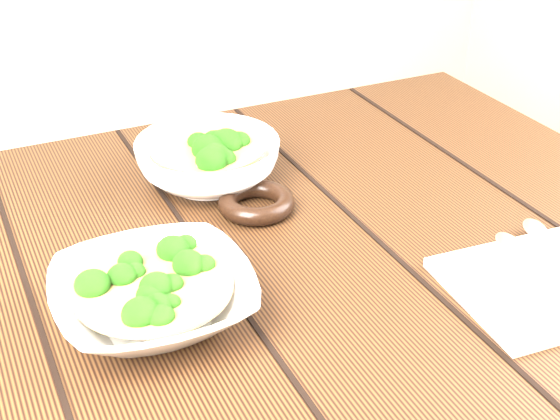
% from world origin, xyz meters
% --- Properties ---
extents(table, '(1.20, 0.80, 0.75)m').
position_xyz_m(table, '(0.00, 0.00, 0.63)').
color(table, '#392310').
rests_on(table, ground).
extents(soup_bowl_front, '(0.22, 0.22, 0.06)m').
position_xyz_m(soup_bowl_front, '(-0.11, -0.08, 0.78)').
color(soup_bowl_front, silver).
rests_on(soup_bowl_front, table).
extents(soup_bowl_back, '(0.23, 0.23, 0.07)m').
position_xyz_m(soup_bowl_back, '(0.05, 0.18, 0.78)').
color(soup_bowl_back, silver).
rests_on(soup_bowl_back, table).
extents(trivet, '(0.13, 0.13, 0.02)m').
position_xyz_m(trivet, '(0.08, 0.08, 0.76)').
color(trivet, black).
rests_on(trivet, table).
extents(napkin, '(0.22, 0.19, 0.01)m').
position_xyz_m(napkin, '(0.30, -0.22, 0.76)').
color(napkin, '#C0B3A0').
rests_on(napkin, table).
extents(spoon_left, '(0.06, 0.17, 0.01)m').
position_xyz_m(spoon_left, '(0.29, -0.18, 0.76)').
color(spoon_left, '#BBB7A5').
rests_on(spoon_left, napkin).
extents(spoon_right, '(0.08, 0.17, 0.01)m').
position_xyz_m(spoon_right, '(0.34, -0.16, 0.76)').
color(spoon_right, '#BBB7A5').
rests_on(spoon_right, napkin).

